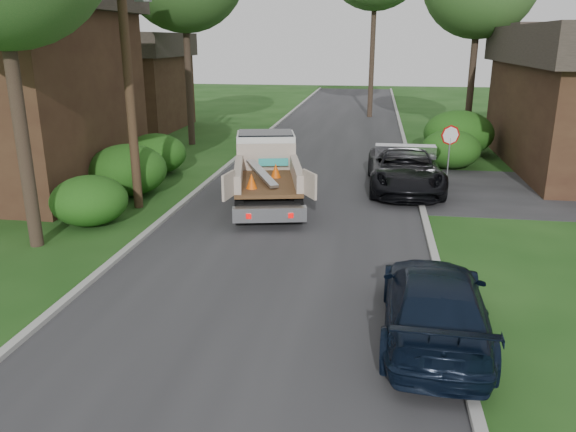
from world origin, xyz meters
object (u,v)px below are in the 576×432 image
at_px(stop_sign, 450,144).
at_px(black_pickup, 405,169).
at_px(utility_pole, 126,50).
at_px(flatbed_truck, 266,165).
at_px(navy_suv, 434,303).
at_px(house_left_far, 123,80).

distance_m(stop_sign, black_pickup, 1.88).
relative_size(utility_pole, flatbed_truck, 1.60).
bearing_deg(black_pickup, stop_sign, 5.15).
height_order(stop_sign, utility_pole, utility_pole).
relative_size(stop_sign, flatbed_truck, 0.40).
bearing_deg(black_pickup, navy_suv, -91.45).
relative_size(house_left_far, navy_suv, 1.56).
bearing_deg(navy_suv, flatbed_truck, -59.18).
bearing_deg(navy_suv, utility_pole, -36.91).
bearing_deg(black_pickup, flatbed_truck, -159.44).
height_order(stop_sign, house_left_far, house_left_far).
bearing_deg(house_left_far, flatbed_truck, -51.44).
xyz_separation_m(utility_pole, flatbed_truck, (4.12, 1.79, -3.96)).
bearing_deg(utility_pole, flatbed_truck, 23.48).
xyz_separation_m(utility_pole, navy_suv, (9.14, -7.48, -4.47)).
xyz_separation_m(house_left_far, flatbed_truck, (12.14, -15.23, -1.84)).
distance_m(utility_pole, navy_suv, 12.63).
xyz_separation_m(flatbed_truck, black_pickup, (4.96, 2.03, -0.41)).
height_order(flatbed_truck, black_pickup, flatbed_truck).
bearing_deg(flatbed_truck, utility_pole, -168.65).
height_order(stop_sign, navy_suv, stop_sign).
xyz_separation_m(stop_sign, utility_pole, (-10.68, -4.02, 3.40)).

